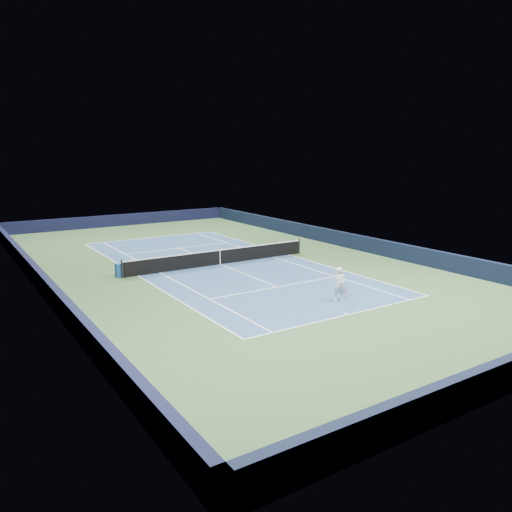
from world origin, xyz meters
TOP-DOWN VIEW (x-y plane):
  - ground at (0.00, 0.00)m, footprint 40.00×40.00m
  - wall_far at (0.00, 19.82)m, footprint 22.00×0.35m
  - wall_right at (10.82, 0.00)m, footprint 0.35×40.00m
  - wall_left at (-10.82, 0.00)m, footprint 0.35×40.00m
  - court_surface at (0.00, 0.00)m, footprint 10.97×23.77m
  - baseline_far at (0.00, 11.88)m, footprint 10.97×0.08m
  - baseline_near at (0.00, -11.88)m, footprint 10.97×0.08m
  - sideline_doubles_right at (5.49, 0.00)m, footprint 0.08×23.77m
  - sideline_doubles_left at (-5.49, 0.00)m, footprint 0.08×23.77m
  - sideline_singles_right at (4.12, 0.00)m, footprint 0.08×23.77m
  - sideline_singles_left at (-4.12, 0.00)m, footprint 0.08×23.77m
  - service_line_far at (0.00, 6.40)m, footprint 8.23×0.08m
  - service_line_near at (0.00, -6.40)m, footprint 8.23×0.08m
  - center_service_line at (0.00, 0.00)m, footprint 0.08×12.80m
  - center_mark_far at (0.00, 11.73)m, footprint 0.08×0.30m
  - center_mark_near at (0.00, -11.73)m, footprint 0.08×0.30m
  - tennis_net at (0.00, 0.00)m, footprint 12.90×0.10m
  - sponsor_cube at (-6.40, 0.37)m, footprint 0.55×0.44m
  - tennis_player at (1.11, -10.05)m, footprint 0.82×1.32m

SIDE VIEW (x-z plane):
  - ground at x=0.00m, z-range 0.00..0.00m
  - court_surface at x=0.00m, z-range 0.00..0.01m
  - baseline_far at x=0.00m, z-range 0.01..0.01m
  - baseline_near at x=0.00m, z-range 0.01..0.01m
  - sideline_doubles_right at x=5.49m, z-range 0.01..0.01m
  - sideline_doubles_left at x=-5.49m, z-range 0.01..0.01m
  - sideline_singles_right at x=4.12m, z-range 0.01..0.01m
  - sideline_singles_left at x=-4.12m, z-range 0.01..0.01m
  - service_line_far at x=0.00m, z-range 0.01..0.01m
  - service_line_near at x=0.00m, z-range 0.01..0.01m
  - center_service_line at x=0.00m, z-range 0.01..0.01m
  - center_mark_far at x=0.00m, z-range 0.01..0.01m
  - center_mark_near at x=0.00m, z-range 0.01..0.01m
  - sponsor_cube at x=-6.40m, z-range 0.00..0.80m
  - tennis_net at x=0.00m, z-range -0.03..1.04m
  - wall_far at x=0.00m, z-range 0.00..1.10m
  - wall_right at x=10.82m, z-range 0.00..1.10m
  - wall_left at x=-10.82m, z-range 0.00..1.10m
  - tennis_player at x=1.11m, z-range -0.36..2.02m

